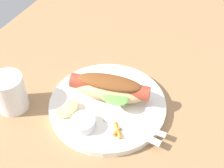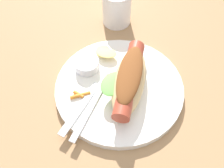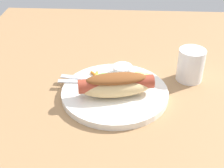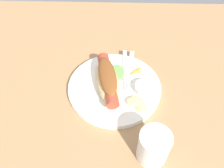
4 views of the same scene
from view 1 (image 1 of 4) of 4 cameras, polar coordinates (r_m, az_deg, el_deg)
The scene contains 9 objects.
ground_plane at distance 70.69cm, azimuth 0.95°, elevation -5.78°, with size 120.00×90.00×1.80cm, color #9E754C.
plate at distance 70.44cm, azimuth -0.81°, elevation -3.88°, with size 26.29×26.29×1.60cm, color white.
hot_dog at distance 68.95cm, azimuth -0.41°, elevation -0.72°, with size 9.60×18.19×5.64cm.
sauce_ramekin at distance 65.03cm, azimuth -5.34°, elevation -7.15°, with size 5.14×5.14×2.21cm, color white.
fork at distance 66.16cm, azimuth 3.18°, elevation -7.00°, with size 1.39×16.84×0.40cm.
knife at distance 64.89cm, azimuth 3.59°, elevation -8.51°, with size 13.03×1.40×0.36cm, color silver.
chips_pile at distance 68.06cm, azimuth -8.24°, elevation -4.79°, with size 6.06×5.34×1.62cm.
carrot_garnish at distance 64.54cm, azimuth 0.97°, elevation -8.54°, with size 3.56×3.22×0.72cm.
drinking_cup at distance 71.69cm, azimuth -18.15°, elevation -1.53°, with size 6.94×6.94×8.70cm, color white.
Camera 1 is at (-40.70, -18.46, 53.87)cm, focal length 49.96 mm.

